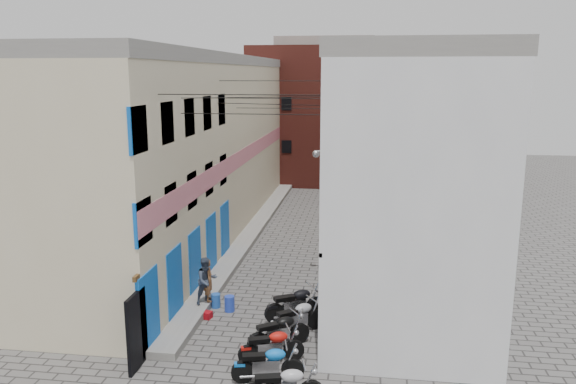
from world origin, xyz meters
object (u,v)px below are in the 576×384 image
at_px(water_jug_far, 216,301).
at_px(motorcycle_f, 297,316).
at_px(motorcycle_c, 268,362).
at_px(motorcycle_d, 271,344).
at_px(person_b, 207,280).
at_px(motorcycle_e, 279,330).
at_px(motorcycle_g, 295,302).
at_px(water_jug_near, 230,304).
at_px(motorcycle_b, 283,384).
at_px(red_crate, 206,315).
at_px(person_a, 208,280).

bearing_deg(water_jug_far, motorcycle_f, -27.28).
height_order(motorcycle_c, motorcycle_f, motorcycle_f).
relative_size(motorcycle_d, person_b, 1.17).
bearing_deg(motorcycle_e, person_b, -164.50).
relative_size(motorcycle_g, water_jug_near, 3.96).
xyz_separation_m(person_b, water_jug_near, (0.80, -0.03, -0.80)).
bearing_deg(motorcycle_b, motorcycle_g, 169.99).
bearing_deg(motorcycle_f, water_jug_near, -155.93).
distance_m(motorcycle_g, water_jug_near, 2.40).
distance_m(person_b, water_jug_near, 1.13).
height_order(motorcycle_g, water_jug_near, motorcycle_g).
distance_m(motorcycle_c, motorcycle_f, 2.96).
height_order(motorcycle_g, red_crate, motorcycle_g).
height_order(motorcycle_b, motorcycle_g, motorcycle_g).
bearing_deg(red_crate, motorcycle_g, 6.17).
distance_m(motorcycle_f, motorcycle_g, 1.03).
relative_size(motorcycle_c, motorcycle_f, 0.96).
height_order(motorcycle_f, motorcycle_g, motorcycle_g).
relative_size(motorcycle_b, person_a, 1.34).
height_order(motorcycle_e, motorcycle_g, motorcycle_g).
xyz_separation_m(motorcycle_c, person_b, (-2.92, 4.31, 0.51)).
distance_m(motorcycle_g, water_jug_far, 2.99).
xyz_separation_m(motorcycle_e, water_jug_near, (-2.12, 2.39, -0.31)).
relative_size(motorcycle_e, water_jug_far, 4.06).
bearing_deg(motorcycle_e, motorcycle_c, -34.97).
relative_size(motorcycle_g, person_b, 1.32).
height_order(motorcycle_d, motorcycle_e, motorcycle_e).
xyz_separation_m(motorcycle_d, motorcycle_g, (0.31, 2.92, 0.07)).
xyz_separation_m(motorcycle_d, motorcycle_e, (0.08, 0.88, 0.03)).
xyz_separation_m(motorcycle_b, person_b, (-3.50, 5.38, 0.48)).
bearing_deg(motorcycle_d, motorcycle_f, 144.06).
relative_size(person_a, red_crate, 4.09).
distance_m(motorcycle_f, water_jug_near, 2.90).
relative_size(water_jug_near, water_jug_far, 1.10).
bearing_deg(motorcycle_c, motorcycle_d, 171.16).
bearing_deg(motorcycle_e, motorcycle_d, -40.05).
height_order(motorcycle_e, water_jug_far, motorcycle_e).
height_order(motorcycle_b, motorcycle_d, motorcycle_b).
xyz_separation_m(motorcycle_c, person_a, (-2.92, 4.52, 0.45)).
distance_m(motorcycle_d, person_b, 4.38).
xyz_separation_m(motorcycle_b, motorcycle_e, (-0.58, 2.96, -0.01)).
bearing_deg(motorcycle_b, motorcycle_c, -165.42).
bearing_deg(person_b, motorcycle_f, -67.76).
height_order(motorcycle_b, water_jug_far, motorcycle_b).
bearing_deg(motorcycle_e, red_crate, -156.71).
height_order(water_jug_near, red_crate, water_jug_near).
bearing_deg(motorcycle_c, motorcycle_f, 158.46).
distance_m(person_a, water_jug_near, 1.12).
relative_size(motorcycle_f, red_crate, 5.44).
bearing_deg(person_a, motorcycle_f, -133.86).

